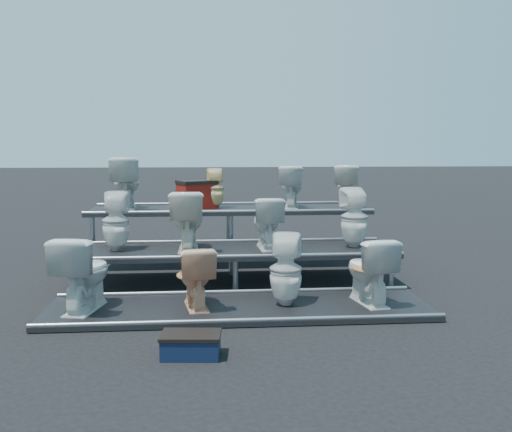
{
  "coord_description": "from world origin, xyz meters",
  "views": [
    {
      "loc": [
        -0.33,
        -7.41,
        1.82
      ],
      "look_at": [
        0.31,
        0.1,
        0.88
      ],
      "focal_mm": 40.0,
      "sensor_mm": 36.0,
      "label": 1
    }
  ],
  "objects": [
    {
      "name": "toilet_4",
      "position": [
        -1.52,
        0.0,
        0.84
      ],
      "size": [
        0.36,
        0.37,
        0.77
      ],
      "primitive_type": "imported",
      "rotation": [
        0.0,
        0.0,
        3.19
      ],
      "color": "silver",
      "rests_on": "tier_mid"
    },
    {
      "name": "toilet_2",
      "position": [
        0.52,
        -1.3,
        0.46
      ],
      "size": [
        0.42,
        0.43,
        0.8
      ],
      "primitive_type": "imported",
      "rotation": [
        0.0,
        0.0,
        2.95
      ],
      "color": "silver",
      "rests_on": "tier_front"
    },
    {
      "name": "tier_back",
      "position": [
        0.0,
        1.3,
        0.43
      ],
      "size": [
        4.2,
        1.2,
        0.86
      ],
      "primitive_type": "cube",
      "color": "black",
      "rests_on": "ground"
    },
    {
      "name": "toilet_8",
      "position": [
        -1.56,
        1.3,
        1.25
      ],
      "size": [
        0.49,
        0.8,
        0.78
      ],
      "primitive_type": "imported",
      "rotation": [
        0.0,
        0.0,
        3.21
      ],
      "color": "silver",
      "rests_on": "tier_back"
    },
    {
      "name": "toilet_10",
      "position": [
        0.95,
        1.3,
        1.18
      ],
      "size": [
        0.47,
        0.69,
        0.65
      ],
      "primitive_type": "imported",
      "rotation": [
        0.0,
        0.0,
        2.96
      ],
      "color": "silver",
      "rests_on": "tier_back"
    },
    {
      "name": "toilet_5",
      "position": [
        -0.6,
        0.0,
        0.85
      ],
      "size": [
        0.44,
        0.76,
        0.78
      ],
      "primitive_type": "imported",
      "rotation": [
        0.0,
        0.0,
        3.14
      ],
      "color": "silver",
      "rests_on": "tier_mid"
    },
    {
      "name": "toilet_7",
      "position": [
        1.62,
        0.0,
        0.86
      ],
      "size": [
        0.38,
        0.38,
        0.8
      ],
      "primitive_type": "imported",
      "rotation": [
        0.0,
        0.0,
        3.19
      ],
      "color": "silver",
      "rests_on": "tier_mid"
    },
    {
      "name": "ground",
      "position": [
        0.0,
        0.0,
        0.0
      ],
      "size": [
        80.0,
        80.0,
        0.0
      ],
      "primitive_type": "plane",
      "color": "black",
      "rests_on": "ground"
    },
    {
      "name": "tier_front",
      "position": [
        0.0,
        -1.3,
        0.03
      ],
      "size": [
        4.2,
        1.2,
        0.06
      ],
      "primitive_type": "cube",
      "color": "black",
      "rests_on": "ground"
    },
    {
      "name": "toilet_0",
      "position": [
        -1.67,
        -1.3,
        0.47
      ],
      "size": [
        0.61,
        0.87,
        0.81
      ],
      "primitive_type": "imported",
      "rotation": [
        0.0,
        0.0,
        2.93
      ],
      "color": "silver",
      "rests_on": "tier_front"
    },
    {
      "name": "toilet_6",
      "position": [
        0.44,
        0.0,
        0.8
      ],
      "size": [
        0.42,
        0.69,
        0.69
      ],
      "primitive_type": "imported",
      "rotation": [
        0.0,
        0.0,
        3.2
      ],
      "color": "silver",
      "rests_on": "tier_mid"
    },
    {
      "name": "step_stool",
      "position": [
        -0.49,
        -2.62,
        0.09
      ],
      "size": [
        0.52,
        0.34,
        0.18
      ],
      "primitive_type": "cube",
      "rotation": [
        0.0,
        0.0,
        -0.09
      ],
      "color": "black",
      "rests_on": "ground"
    },
    {
      "name": "toilet_9",
      "position": [
        -0.22,
        1.3,
        1.16
      ],
      "size": [
        0.28,
        0.29,
        0.61
      ],
      "primitive_type": "imported",
      "rotation": [
        0.0,
        0.0,
        3.17
      ],
      "color": "beige",
      "rests_on": "tier_back"
    },
    {
      "name": "red_crate",
      "position": [
        -0.5,
        1.31,
        1.05
      ],
      "size": [
        0.65,
        0.59,
        0.38
      ],
      "primitive_type": "cube",
      "rotation": [
        0.0,
        0.0,
        0.42
      ],
      "color": "maroon",
      "rests_on": "tier_back"
    },
    {
      "name": "toilet_3",
      "position": [
        1.45,
        -1.3,
        0.44
      ],
      "size": [
        0.53,
        0.79,
        0.75
      ],
      "primitive_type": "imported",
      "rotation": [
        0.0,
        0.0,
        3.31
      ],
      "color": "silver",
      "rests_on": "tier_front"
    },
    {
      "name": "tier_mid",
      "position": [
        0.0,
        0.0,
        0.23
      ],
      "size": [
        4.2,
        1.2,
        0.46
      ],
      "primitive_type": "cube",
      "color": "black",
      "rests_on": "ground"
    },
    {
      "name": "toilet_11",
      "position": [
        1.83,
        1.3,
        1.19
      ],
      "size": [
        0.53,
        0.72,
        0.66
      ],
      "primitive_type": "imported",
      "rotation": [
        0.0,
        0.0,
        2.87
      ],
      "color": "silver",
      "rests_on": "tier_back"
    },
    {
      "name": "toilet_1",
      "position": [
        -0.48,
        -1.3,
        0.4
      ],
      "size": [
        0.48,
        0.72,
        0.68
      ],
      "primitive_type": "imported",
      "rotation": [
        0.0,
        0.0,
        3.3
      ],
      "color": "#EDAE85",
      "rests_on": "tier_front"
    }
  ]
}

